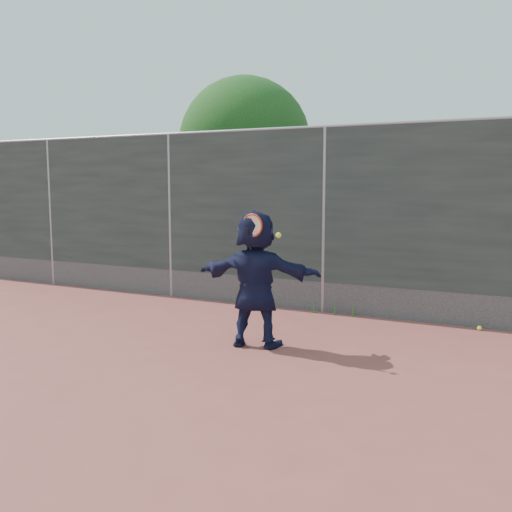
% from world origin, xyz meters
% --- Properties ---
extents(ground, '(80.00, 80.00, 0.00)m').
position_xyz_m(ground, '(0.00, 0.00, 0.00)').
color(ground, '#9E4C42').
rests_on(ground, ground).
extents(player, '(1.70, 0.78, 1.77)m').
position_xyz_m(player, '(-0.10, 1.22, 0.88)').
color(player, '#141838').
rests_on(player, ground).
extents(ball_ground, '(0.07, 0.07, 0.07)m').
position_xyz_m(ball_ground, '(2.44, 3.35, 0.03)').
color(ball_ground, '#E6F536').
rests_on(ball_ground, ground).
extents(fence, '(20.00, 0.06, 3.03)m').
position_xyz_m(fence, '(-0.00, 3.50, 1.58)').
color(fence, '#38423D').
rests_on(fence, ground).
extents(swing_action, '(0.56, 0.17, 0.51)m').
position_xyz_m(swing_action, '(-0.02, 1.02, 1.56)').
color(swing_action, red).
rests_on(swing_action, ground).
extents(tree_left, '(3.15, 3.00, 4.53)m').
position_xyz_m(tree_left, '(-2.85, 6.55, 2.94)').
color(tree_left, '#382314').
rests_on(tree_left, ground).
extents(weed_clump, '(0.68, 0.07, 0.30)m').
position_xyz_m(weed_clump, '(0.29, 3.38, 0.13)').
color(weed_clump, '#387226').
rests_on(weed_clump, ground).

